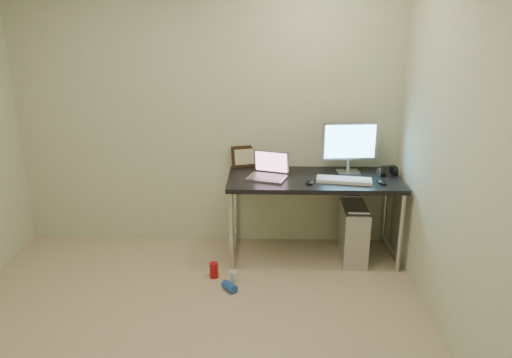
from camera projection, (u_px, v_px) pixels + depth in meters
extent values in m
plane|color=tan|center=(182.00, 354.00, 3.26)|extent=(3.50, 3.50, 0.00)
cube|color=beige|center=(207.00, 113.00, 4.52)|extent=(3.50, 0.02, 2.50)
cube|color=beige|center=(479.00, 174.00, 2.82)|extent=(0.02, 3.50, 2.50)
cube|color=black|center=(314.00, 180.00, 4.35)|extent=(1.50, 0.66, 0.04)
cylinder|color=silver|center=(231.00, 232.00, 4.21)|extent=(0.04, 0.04, 0.71)
cylinder|color=silver|center=(235.00, 207.00, 4.76)|extent=(0.04, 0.04, 0.71)
cylinder|color=silver|center=(400.00, 234.00, 4.18)|extent=(0.04, 0.04, 0.71)
cylinder|color=silver|center=(385.00, 208.00, 4.73)|extent=(0.04, 0.04, 0.71)
cylinder|color=silver|center=(234.00, 246.00, 4.57)|extent=(0.04, 0.58, 0.04)
cylinder|color=silver|center=(390.00, 248.00, 4.54)|extent=(0.04, 0.58, 0.04)
cube|color=#B9BABE|center=(353.00, 233.00, 4.44)|extent=(0.22, 0.48, 0.50)
cylinder|color=#B2B3B9|center=(359.00, 213.00, 4.17)|extent=(0.18, 0.03, 0.02)
cylinder|color=#B2B3B9|center=(351.00, 196.00, 4.55)|extent=(0.18, 0.03, 0.02)
cylinder|color=black|center=(343.00, 204.00, 4.71)|extent=(0.01, 0.16, 0.69)
cylinder|color=black|center=(353.00, 206.00, 4.70)|extent=(0.02, 0.11, 0.71)
cylinder|color=#AB0F14|center=(214.00, 270.00, 4.18)|extent=(0.08, 0.08, 0.13)
cylinder|color=silver|center=(234.00, 277.00, 4.08)|extent=(0.08, 0.08, 0.12)
cylinder|color=#1C49AA|center=(230.00, 287.00, 3.98)|extent=(0.14, 0.14, 0.07)
cube|color=#B2B3B9|center=(267.00, 178.00, 4.31)|extent=(0.37, 0.31, 0.02)
cube|color=slate|center=(267.00, 177.00, 4.30)|extent=(0.33, 0.26, 0.00)
cube|color=#94959D|center=(271.00, 162.00, 4.38)|extent=(0.32, 0.14, 0.21)
cube|color=#7A4C5B|center=(271.00, 162.00, 4.38)|extent=(0.28, 0.12, 0.18)
cube|color=#B2B3B9|center=(348.00, 172.00, 4.47)|extent=(0.21, 0.16, 0.01)
cylinder|color=#B2B3B9|center=(348.00, 165.00, 4.47)|extent=(0.03, 0.03, 0.11)
cube|color=#B2B3B9|center=(350.00, 141.00, 4.39)|extent=(0.49, 0.07, 0.34)
cube|color=#4EB0DD|center=(350.00, 142.00, 4.37)|extent=(0.44, 0.04, 0.29)
cube|color=silver|center=(344.00, 180.00, 4.23)|extent=(0.48, 0.22, 0.03)
ellipsoid|color=black|center=(382.00, 182.00, 4.18)|extent=(0.10, 0.12, 0.04)
ellipsoid|color=black|center=(309.00, 182.00, 4.18)|extent=(0.08, 0.11, 0.03)
cylinder|color=black|center=(381.00, 172.00, 4.41)|extent=(0.06, 0.11, 0.10)
cylinder|color=black|center=(394.00, 172.00, 4.41)|extent=(0.06, 0.11, 0.10)
cube|color=black|center=(388.00, 166.00, 4.39)|extent=(0.13, 0.04, 0.01)
cube|color=black|center=(245.00, 156.00, 4.61)|extent=(0.26, 0.14, 0.20)
cylinder|color=silver|center=(273.00, 164.00, 4.60)|extent=(0.01, 0.01, 0.08)
cylinder|color=silver|center=(273.00, 159.00, 4.58)|extent=(0.04, 0.03, 0.04)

